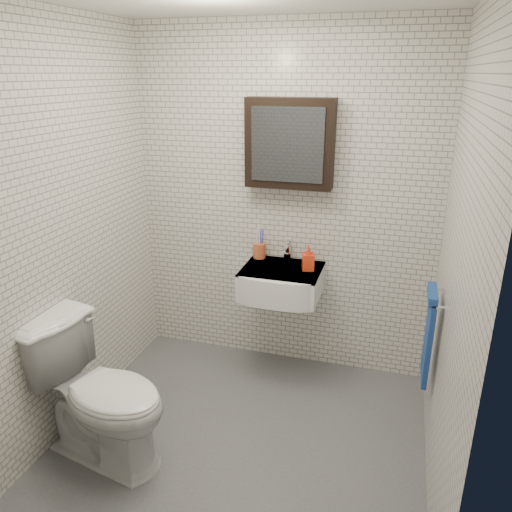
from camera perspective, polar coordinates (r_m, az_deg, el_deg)
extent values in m
cube|color=#52555B|center=(3.33, -1.55, -19.87)|extent=(2.20, 2.00, 0.01)
cube|color=silver|center=(3.63, 3.18, 5.81)|extent=(2.20, 0.02, 2.50)
cube|color=silver|center=(1.86, -11.59, -9.18)|extent=(2.20, 0.02, 2.50)
cube|color=silver|center=(3.21, -20.81, 2.56)|extent=(0.02, 2.00, 2.50)
cube|color=silver|center=(2.60, 21.93, -1.63)|extent=(0.02, 2.00, 2.50)
cube|color=white|center=(3.57, 2.96, -2.92)|extent=(0.55, 0.45, 0.20)
cylinder|color=silver|center=(3.55, 3.06, -1.49)|extent=(0.31, 0.31, 0.02)
cylinder|color=silver|center=(3.55, 3.07, -1.37)|extent=(0.04, 0.04, 0.01)
cube|color=white|center=(3.53, 2.99, -1.50)|extent=(0.55, 0.45, 0.01)
cylinder|color=silver|center=(3.67, 3.61, -0.08)|extent=(0.06, 0.06, 0.06)
cylinder|color=silver|center=(3.65, 3.63, 0.81)|extent=(0.03, 0.03, 0.08)
cylinder|color=silver|center=(3.58, 3.43, 0.95)|extent=(0.02, 0.12, 0.02)
cube|color=silver|center=(3.66, 3.76, 1.77)|extent=(0.02, 0.09, 0.01)
cube|color=black|center=(3.46, 3.88, 12.70)|extent=(0.60, 0.14, 0.60)
cube|color=#3F444C|center=(3.39, 3.58, 12.54)|extent=(0.49, 0.01, 0.49)
cylinder|color=silver|center=(3.03, 19.97, -4.45)|extent=(0.02, 0.30, 0.02)
cylinder|color=silver|center=(3.15, 20.24, -3.54)|extent=(0.04, 0.02, 0.02)
cylinder|color=silver|center=(2.91, 20.46, -5.52)|extent=(0.04, 0.02, 0.02)
cube|color=#22609F|center=(3.14, 19.11, -8.91)|extent=(0.03, 0.26, 0.54)
cube|color=#22609F|center=(3.02, 19.53, -4.15)|extent=(0.05, 0.26, 0.05)
cylinder|color=#C15630|center=(3.71, 0.39, 0.64)|extent=(0.11, 0.11, 0.11)
cylinder|color=white|center=(3.68, 0.09, 1.69)|extent=(0.02, 0.03, 0.22)
cylinder|color=#3B46BD|center=(3.68, 0.56, 1.49)|extent=(0.02, 0.02, 0.19)
cylinder|color=white|center=(3.70, 0.38, 1.89)|extent=(0.03, 0.04, 0.23)
cylinder|color=#3B46BD|center=(3.69, 0.75, 1.67)|extent=(0.03, 0.05, 0.20)
imported|color=#F15519|center=(3.49, 5.99, -0.21)|extent=(0.10, 0.10, 0.18)
imported|color=white|center=(3.09, -17.36, -14.79)|extent=(0.92, 0.64, 0.85)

